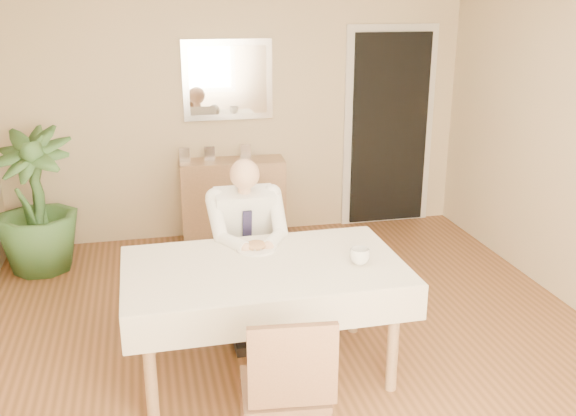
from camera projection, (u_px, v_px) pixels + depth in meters
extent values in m
plane|color=brown|center=(299.00, 358.00, 4.32)|extent=(5.00, 5.00, 0.00)
cube|color=#CCB28B|center=(239.00, 105.00, 6.22)|extent=(4.50, 0.02, 2.60)
cube|color=silver|center=(544.00, 372.00, 1.57)|extent=(1.34, 0.02, 1.44)
cube|color=white|center=(540.00, 367.00, 1.59)|extent=(1.18, 0.02, 1.28)
cube|color=silver|center=(388.00, 129.00, 6.62)|extent=(0.96, 0.03, 2.10)
cube|color=black|center=(389.00, 130.00, 6.59)|extent=(0.80, 0.05, 1.95)
cube|color=silver|center=(228.00, 80.00, 6.10)|extent=(0.86, 0.03, 0.76)
cube|color=white|center=(228.00, 80.00, 6.08)|extent=(0.74, 0.02, 0.64)
cube|color=#A97D55|center=(264.00, 269.00, 3.94)|extent=(1.61, 0.91, 0.04)
cube|color=beige|center=(264.00, 265.00, 3.93)|extent=(1.71, 1.01, 0.01)
cube|color=beige|center=(281.00, 319.00, 3.50)|extent=(1.70, 0.03, 0.22)
cube|color=beige|center=(251.00, 251.00, 4.43)|extent=(1.70, 0.03, 0.22)
cube|color=beige|center=(123.00, 295.00, 3.79)|extent=(0.02, 1.00, 0.22)
cube|color=beige|center=(393.00, 269.00, 4.15)|extent=(0.02, 1.00, 0.22)
cylinder|color=#A97D55|center=(150.00, 368.00, 3.56)|extent=(0.07, 0.07, 0.70)
cylinder|color=#A97D55|center=(393.00, 339.00, 3.87)|extent=(0.07, 0.07, 0.70)
cylinder|color=#A97D55|center=(148.00, 308.00, 4.25)|extent=(0.07, 0.07, 0.70)
cylinder|color=#A97D55|center=(354.00, 287.00, 4.55)|extent=(0.07, 0.07, 0.70)
cube|color=#442E1D|center=(244.00, 263.00, 4.78)|extent=(0.46, 0.46, 0.04)
cube|color=#442E1D|center=(240.00, 224.00, 4.87)|extent=(0.41, 0.09, 0.41)
cylinder|color=#442E1D|center=(225.00, 303.00, 4.65)|extent=(0.04, 0.04, 0.40)
cylinder|color=#442E1D|center=(272.00, 298.00, 4.72)|extent=(0.04, 0.04, 0.40)
cylinder|color=#442E1D|center=(219.00, 283.00, 4.97)|extent=(0.04, 0.04, 0.40)
cylinder|color=#442E1D|center=(263.00, 278.00, 5.05)|extent=(0.04, 0.04, 0.40)
cube|color=#442E1D|center=(284.00, 389.00, 3.23)|extent=(0.47, 0.47, 0.04)
cube|color=#442E1D|center=(293.00, 366.00, 2.98)|extent=(0.43, 0.08, 0.42)
cylinder|color=#442E1D|center=(244.00, 410.00, 3.44)|extent=(0.04, 0.04, 0.41)
cylinder|color=#442E1D|center=(309.00, 401.00, 3.51)|extent=(0.04, 0.04, 0.41)
cube|color=white|center=(244.00, 224.00, 4.63)|extent=(0.42, 0.31, 0.55)
cube|color=black|center=(247.00, 233.00, 4.53)|extent=(0.06, 0.08, 0.36)
cylinder|color=tan|center=(244.00, 188.00, 4.50)|extent=(0.09, 0.09, 0.08)
sphere|color=tan|center=(245.00, 174.00, 4.45)|extent=(0.21, 0.21, 0.21)
cube|color=black|center=(235.00, 266.00, 4.50)|extent=(0.13, 0.42, 0.13)
cube|color=black|center=(263.00, 263.00, 4.55)|extent=(0.13, 0.42, 0.13)
cube|color=black|center=(240.00, 314.00, 4.43)|extent=(0.11, 0.12, 0.45)
cube|color=black|center=(269.00, 311.00, 4.47)|extent=(0.11, 0.12, 0.45)
cube|color=black|center=(242.00, 343.00, 4.43)|extent=(0.11, 0.26, 0.07)
cube|color=black|center=(271.00, 340.00, 4.48)|extent=(0.11, 0.26, 0.07)
cylinder|color=white|center=(256.00, 248.00, 4.15)|extent=(0.26, 0.26, 0.02)
ellipsoid|color=brown|center=(256.00, 245.00, 4.15)|extent=(0.14, 0.14, 0.06)
cylinder|color=silver|center=(264.00, 249.00, 4.10)|extent=(0.01, 0.13, 0.01)
cylinder|color=silver|center=(252.00, 250.00, 4.09)|extent=(0.01, 0.13, 0.01)
imported|color=white|center=(360.00, 256.00, 3.92)|extent=(0.15, 0.15, 0.10)
cube|color=#A97D55|center=(233.00, 200.00, 6.32)|extent=(1.02, 0.40, 0.80)
cube|color=silver|center=(184.00, 155.00, 6.10)|extent=(0.10, 0.02, 0.14)
cube|color=silver|center=(210.00, 154.00, 6.15)|extent=(0.10, 0.02, 0.14)
cube|color=silver|center=(245.00, 151.00, 6.23)|extent=(0.10, 0.02, 0.14)
imported|color=#315829|center=(35.00, 202.00, 5.52)|extent=(0.88, 0.88, 1.26)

